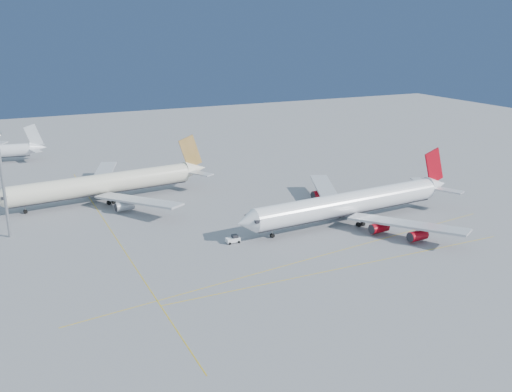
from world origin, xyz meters
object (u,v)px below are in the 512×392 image
Objects in this scene: airliner_virgin at (353,203)px; pushback_tug at (233,239)px; airliner_etihad at (107,184)px; light_mast at (2,176)px.

airliner_virgin is 20.11× the size of pushback_tug.
pushback_tug is at bearing -73.20° from airliner_etihad.
airliner_virgin is 37.12m from pushback_tug.
airliner_etihad is 55.02m from pushback_tug.
pushback_tug is 0.13× the size of light_mast.
pushback_tug is at bearing -29.35° from light_mast.
airliner_virgin reaches higher than pushback_tug.
airliner_etihad is 19.18× the size of pushback_tug.
light_mast is (-51.33, 28.87, 15.44)m from pushback_tug.
light_mast is (-88.16, 28.02, 10.96)m from airliner_virgin.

